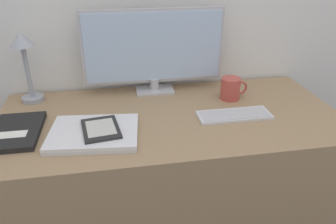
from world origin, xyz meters
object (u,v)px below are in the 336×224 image
object	(u,v)px
ereader	(101,129)
keyboard	(234,115)
notebook	(16,131)
coffee_mug	(231,89)
monitor	(154,50)
desk_lamp	(24,55)
laptop	(94,133)

from	to	relation	value
ereader	keyboard	bearing A→B (deg)	6.55
notebook	coffee_mug	size ratio (longest dim) A/B	2.20
keyboard	coffee_mug	size ratio (longest dim) A/B	2.41
monitor	coffee_mug	xyz separation A→B (m)	(0.33, -0.15, -0.16)
monitor	desk_lamp	distance (m)	0.55
ereader	notebook	size ratio (longest dim) A/B	0.69
keyboard	coffee_mug	world-z (taller)	coffee_mug
coffee_mug	ereader	bearing A→B (deg)	-157.86
monitor	coffee_mug	world-z (taller)	monitor
ereader	desk_lamp	bearing A→B (deg)	129.59
laptop	notebook	distance (m)	0.29
monitor	ereader	size ratio (longest dim) A/B	3.42
keyboard	ereader	xyz separation A→B (m)	(-0.53, -0.06, 0.02)
laptop	ereader	xyz separation A→B (m)	(0.03, -0.00, 0.02)
laptop	desk_lamp	distance (m)	0.50
notebook	coffee_mug	bearing A→B (deg)	10.55
desk_lamp	laptop	bearing A→B (deg)	-52.67
notebook	coffee_mug	world-z (taller)	coffee_mug
keyboard	desk_lamp	bearing A→B (deg)	159.88
keyboard	ereader	bearing A→B (deg)	-173.45
laptop	monitor	bearing A→B (deg)	53.84
desk_lamp	notebook	distance (m)	0.36
notebook	coffee_mug	xyz separation A→B (m)	(0.89, 0.17, 0.04)
ereader	coffee_mug	world-z (taller)	coffee_mug
keyboard	laptop	size ratio (longest dim) A/B	0.88
coffee_mug	monitor	bearing A→B (deg)	156.09
laptop	coffee_mug	size ratio (longest dim) A/B	2.75
keyboard	laptop	distance (m)	0.56
keyboard	coffee_mug	distance (m)	0.18
keyboard	notebook	xyz separation A→B (m)	(-0.84, 0.01, 0.00)
monitor	coffee_mug	bearing A→B (deg)	-23.91
monitor	notebook	xyz separation A→B (m)	(-0.56, -0.31, -0.19)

